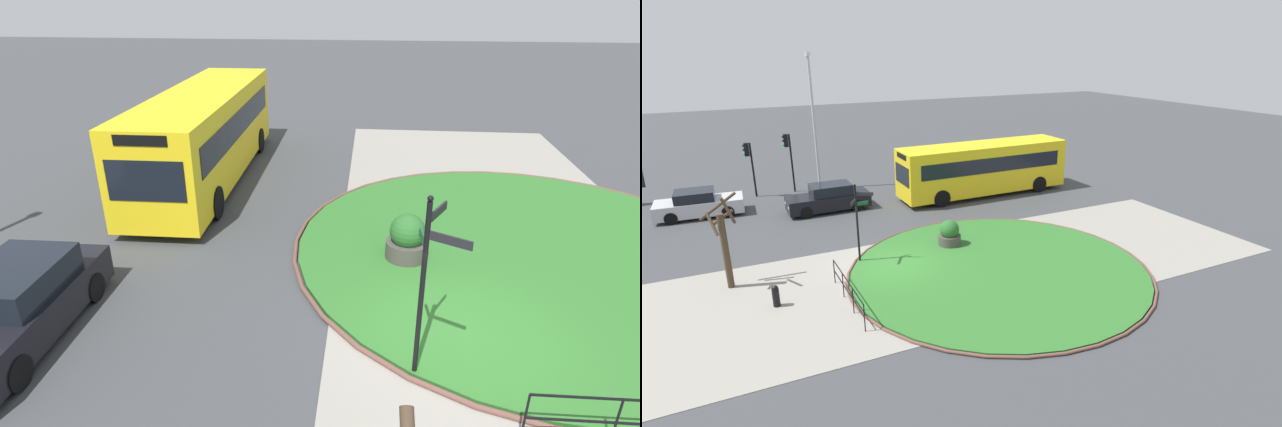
# 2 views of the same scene
# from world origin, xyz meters

# --- Properties ---
(ground) EXTENTS (120.00, 120.00, 0.00)m
(ground) POSITION_xyz_m (0.00, 0.00, 0.00)
(ground) COLOR #3D3F42
(sidewalk_paving) EXTENTS (32.00, 8.64, 0.02)m
(sidewalk_paving) POSITION_xyz_m (0.00, -1.68, 0.01)
(sidewalk_paving) COLOR gray
(sidewalk_paving) RESTS_ON ground
(grass_island) EXTENTS (12.08, 12.08, 0.10)m
(grass_island) POSITION_xyz_m (3.85, -2.31, 0.05)
(grass_island) COLOR #2D6B28
(grass_island) RESTS_ON ground
(grass_kerb_ring) EXTENTS (12.39, 12.39, 0.11)m
(grass_kerb_ring) POSITION_xyz_m (3.85, -2.31, 0.06)
(grass_kerb_ring) COLOR brown
(grass_kerb_ring) RESTS_ON ground
(signpost_directional) EXTENTS (1.03, 0.72, 3.48)m
(signpost_directional) POSITION_xyz_m (-1.05, 0.94, 2.04)
(signpost_directional) COLOR black
(signpost_directional) RESTS_ON ground
(bollard_foreground) EXTENTS (0.25, 0.25, 0.83)m
(bollard_foreground) POSITION_xyz_m (-4.76, -1.41, 0.43)
(bollard_foreground) COLOR black
(bollard_foreground) RESTS_ON ground
(railing_grass_edge) EXTENTS (0.13, 3.95, 1.01)m
(railing_grass_edge) POSITION_xyz_m (-2.44, -2.46, 0.65)
(railing_grass_edge) COLOR black
(railing_grass_edge) RESTS_ON ground
(bus_yellow) EXTENTS (10.55, 2.74, 3.13)m
(bus_yellow) POSITION_xyz_m (8.52, 7.67, 1.69)
(bus_yellow) COLOR yellow
(bus_yellow) RESTS_ON ground
(car_far_lane) EXTENTS (4.42, 2.03, 1.45)m
(car_far_lane) POSITION_xyz_m (-7.22, 10.77, 0.67)
(car_far_lane) COLOR #B7B7BC
(car_far_lane) RESTS_ON ground
(car_trailing) EXTENTS (4.49, 1.87, 1.50)m
(car_trailing) POSITION_xyz_m (-0.71, 8.66, 0.70)
(car_trailing) COLOR black
(car_trailing) RESTS_ON ground
(traffic_light_near) EXTENTS (0.49, 0.26, 3.31)m
(traffic_light_near) POSITION_xyz_m (-4.29, 13.34, 2.44)
(traffic_light_near) COLOR black
(traffic_light_near) RESTS_ON ground
(traffic_light_far) EXTENTS (0.49, 0.28, 3.65)m
(traffic_light_far) POSITION_xyz_m (-2.01, 13.41, 2.68)
(traffic_light_far) COLOR black
(traffic_light_far) RESTS_ON ground
(lamppost_tall) EXTENTS (0.32, 0.32, 8.39)m
(lamppost_tall) POSITION_xyz_m (-0.29, 13.49, 4.49)
(lamppost_tall) COLOR #B7B7BC
(lamppost_tall) RESTS_ON ground
(planter_near_signpost) EXTENTS (1.05, 1.05, 1.28)m
(planter_near_signpost) POSITION_xyz_m (3.11, 0.93, 0.57)
(planter_near_signpost) COLOR #47423D
(planter_near_signpost) RESTS_ON ground
(street_tree_bare) EXTENTS (1.39, 1.27, 3.74)m
(street_tree_bare) POSITION_xyz_m (-6.14, 0.97, 1.85)
(street_tree_bare) COLOR #423323
(street_tree_bare) RESTS_ON ground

